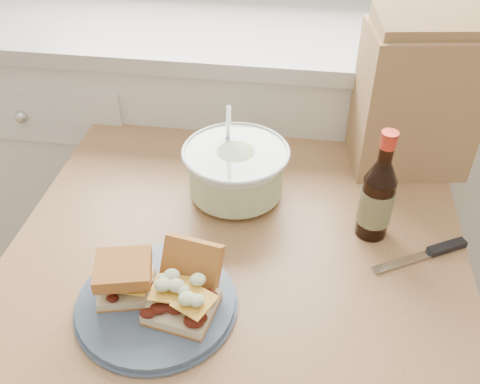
# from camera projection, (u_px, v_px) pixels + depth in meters

# --- Properties ---
(cabinet_run) EXTENTS (2.50, 0.64, 0.94)m
(cabinet_run) POSITION_uv_depth(u_px,v_px,m) (227.00, 152.00, 1.78)
(cabinet_run) COLOR white
(cabinet_run) RESTS_ON ground
(dining_table) EXTENTS (0.89, 0.89, 0.74)m
(dining_table) POSITION_uv_depth(u_px,v_px,m) (239.00, 277.00, 1.13)
(dining_table) COLOR #AE8152
(dining_table) RESTS_ON ground
(plate) EXTENTS (0.27, 0.27, 0.02)m
(plate) POSITION_uv_depth(u_px,v_px,m) (156.00, 303.00, 0.93)
(plate) COLOR #45566F
(plate) RESTS_ON dining_table
(sandwich_left) EXTENTS (0.11, 0.11, 0.07)m
(sandwich_left) POSITION_uv_depth(u_px,v_px,m) (125.00, 278.00, 0.92)
(sandwich_left) COLOR beige
(sandwich_left) RESTS_ON plate
(sandwich_right) EXTENTS (0.12, 0.17, 0.09)m
(sandwich_right) POSITION_uv_depth(u_px,v_px,m) (185.00, 289.00, 0.90)
(sandwich_right) COLOR beige
(sandwich_right) RESTS_ON plate
(coleslaw_bowl) EXTENTS (0.23, 0.23, 0.23)m
(coleslaw_bowl) POSITION_uv_depth(u_px,v_px,m) (236.00, 173.00, 1.14)
(coleslaw_bowl) COLOR silver
(coleslaw_bowl) RESTS_ON dining_table
(beer_bottle) EXTENTS (0.07, 0.07, 0.24)m
(beer_bottle) POSITION_uv_depth(u_px,v_px,m) (377.00, 198.00, 1.03)
(beer_bottle) COLOR black
(beer_bottle) RESTS_ON dining_table
(knife) EXTENTS (0.19, 0.12, 0.01)m
(knife) POSITION_uv_depth(u_px,v_px,m) (436.00, 251.00, 1.03)
(knife) COLOR silver
(knife) RESTS_ON dining_table
(paper_bag) EXTENTS (0.27, 0.20, 0.33)m
(paper_bag) POSITION_uv_depth(u_px,v_px,m) (417.00, 101.00, 1.17)
(paper_bag) COLOR #AD7F53
(paper_bag) RESTS_ON dining_table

